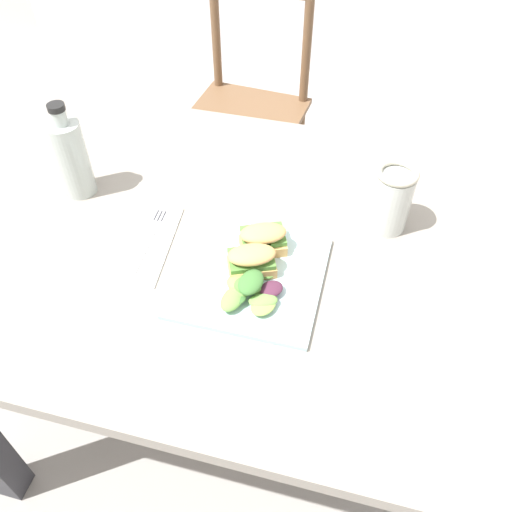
{
  "coord_description": "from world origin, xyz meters",
  "views": [
    {
      "loc": [
        0.19,
        -0.7,
        1.49
      ],
      "look_at": [
        0.01,
        -0.04,
        0.76
      ],
      "focal_mm": 37.1,
      "sensor_mm": 36.0,
      "label": 1
    }
  ],
  "objects_px": {
    "plate_lunch": "(251,277)",
    "sandwich_half_front": "(252,260)",
    "sandwich_half_back": "(263,239)",
    "mason_jar_iced_tea": "(391,202)",
    "fork_on_napkin": "(150,236)",
    "bottle_cold_brew": "(73,161)",
    "dining_table": "(223,278)",
    "chair_wooden_far": "(248,111)"
  },
  "relations": [
    {
      "from": "plate_lunch",
      "to": "sandwich_half_front",
      "type": "relative_size",
      "value": 2.56
    },
    {
      "from": "sandwich_half_front",
      "to": "sandwich_half_back",
      "type": "height_order",
      "value": "same"
    },
    {
      "from": "plate_lunch",
      "to": "mason_jar_iced_tea",
      "type": "distance_m",
      "value": 0.32
    },
    {
      "from": "plate_lunch",
      "to": "sandwich_half_front",
      "type": "height_order",
      "value": "sandwich_half_front"
    },
    {
      "from": "fork_on_napkin",
      "to": "mason_jar_iced_tea",
      "type": "relative_size",
      "value": 1.33
    },
    {
      "from": "fork_on_napkin",
      "to": "mason_jar_iced_tea",
      "type": "bearing_deg",
      "value": 19.22
    },
    {
      "from": "sandwich_half_front",
      "to": "bottle_cold_brew",
      "type": "distance_m",
      "value": 0.45
    },
    {
      "from": "sandwich_half_front",
      "to": "fork_on_napkin",
      "type": "height_order",
      "value": "sandwich_half_front"
    },
    {
      "from": "dining_table",
      "to": "sandwich_half_front",
      "type": "distance_m",
      "value": 0.21
    },
    {
      "from": "plate_lunch",
      "to": "chair_wooden_far",
      "type": "bearing_deg",
      "value": 105.74
    },
    {
      "from": "fork_on_napkin",
      "to": "bottle_cold_brew",
      "type": "height_order",
      "value": "bottle_cold_brew"
    },
    {
      "from": "plate_lunch",
      "to": "bottle_cold_brew",
      "type": "xyz_separation_m",
      "value": [
        -0.43,
        0.15,
        0.07
      ]
    },
    {
      "from": "bottle_cold_brew",
      "to": "chair_wooden_far",
      "type": "bearing_deg",
      "value": 80.93
    },
    {
      "from": "sandwich_half_back",
      "to": "bottle_cold_brew",
      "type": "bearing_deg",
      "value": 169.15
    },
    {
      "from": "dining_table",
      "to": "fork_on_napkin",
      "type": "xyz_separation_m",
      "value": [
        -0.13,
        -0.04,
        0.14
      ]
    },
    {
      "from": "sandwich_half_back",
      "to": "mason_jar_iced_tea",
      "type": "relative_size",
      "value": 0.74
    },
    {
      "from": "sandwich_half_front",
      "to": "fork_on_napkin",
      "type": "xyz_separation_m",
      "value": [
        -0.22,
        0.04,
        -0.03
      ]
    },
    {
      "from": "sandwich_half_back",
      "to": "chair_wooden_far",
      "type": "bearing_deg",
      "value": 107.16
    },
    {
      "from": "dining_table",
      "to": "plate_lunch",
      "type": "relative_size",
      "value": 4.38
    },
    {
      "from": "sandwich_half_front",
      "to": "sandwich_half_back",
      "type": "distance_m",
      "value": 0.06
    },
    {
      "from": "chair_wooden_far",
      "to": "mason_jar_iced_tea",
      "type": "height_order",
      "value": "mason_jar_iced_tea"
    },
    {
      "from": "chair_wooden_far",
      "to": "bottle_cold_brew",
      "type": "xyz_separation_m",
      "value": [
        -0.14,
        -0.87,
        0.37
      ]
    },
    {
      "from": "chair_wooden_far",
      "to": "plate_lunch",
      "type": "relative_size",
      "value": 3.29
    },
    {
      "from": "fork_on_napkin",
      "to": "chair_wooden_far",
      "type": "bearing_deg",
      "value": 93.9
    },
    {
      "from": "sandwich_half_back",
      "to": "bottle_cold_brew",
      "type": "relative_size",
      "value": 0.49
    },
    {
      "from": "sandwich_half_front",
      "to": "bottle_cold_brew",
      "type": "xyz_separation_m",
      "value": [
        -0.42,
        0.14,
        0.04
      ]
    },
    {
      "from": "chair_wooden_far",
      "to": "mason_jar_iced_tea",
      "type": "xyz_separation_m",
      "value": [
        0.52,
        -0.81,
        0.35
      ]
    },
    {
      "from": "dining_table",
      "to": "sandwich_half_front",
      "type": "bearing_deg",
      "value": -43.62
    },
    {
      "from": "sandwich_half_front",
      "to": "dining_table",
      "type": "bearing_deg",
      "value": 136.38
    },
    {
      "from": "sandwich_half_back",
      "to": "mason_jar_iced_tea",
      "type": "xyz_separation_m",
      "value": [
        0.22,
        0.14,
        0.02
      ]
    },
    {
      "from": "sandwich_half_back",
      "to": "bottle_cold_brew",
      "type": "distance_m",
      "value": 0.44
    },
    {
      "from": "fork_on_napkin",
      "to": "plate_lunch",
      "type": "bearing_deg",
      "value": -13.39
    },
    {
      "from": "fork_on_napkin",
      "to": "sandwich_half_front",
      "type": "bearing_deg",
      "value": -10.62
    },
    {
      "from": "fork_on_napkin",
      "to": "mason_jar_iced_tea",
      "type": "xyz_separation_m",
      "value": [
        0.45,
        0.16,
        0.06
      ]
    },
    {
      "from": "sandwich_half_front",
      "to": "fork_on_napkin",
      "type": "distance_m",
      "value": 0.23
    },
    {
      "from": "dining_table",
      "to": "plate_lunch",
      "type": "bearing_deg",
      "value": -46.96
    },
    {
      "from": "sandwich_half_back",
      "to": "fork_on_napkin",
      "type": "distance_m",
      "value": 0.23
    },
    {
      "from": "dining_table",
      "to": "sandwich_half_front",
      "type": "height_order",
      "value": "sandwich_half_front"
    },
    {
      "from": "fork_on_napkin",
      "to": "bottle_cold_brew",
      "type": "bearing_deg",
      "value": 153.9
    },
    {
      "from": "dining_table",
      "to": "bottle_cold_brew",
      "type": "distance_m",
      "value": 0.4
    },
    {
      "from": "chair_wooden_far",
      "to": "fork_on_napkin",
      "type": "xyz_separation_m",
      "value": [
        0.07,
        -0.97,
        0.3
      ]
    },
    {
      "from": "chair_wooden_far",
      "to": "dining_table",
      "type": "bearing_deg",
      "value": -77.92
    }
  ]
}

